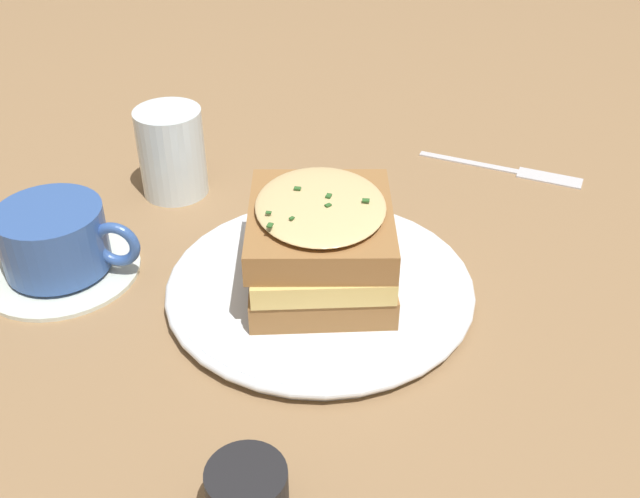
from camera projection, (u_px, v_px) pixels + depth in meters
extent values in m
plane|color=olive|center=(292.00, 306.00, 0.63)|extent=(2.40, 2.40, 0.00)
cylinder|color=white|center=(320.00, 288.00, 0.63)|extent=(0.25, 0.25, 0.01)
torus|color=white|center=(320.00, 285.00, 0.63)|extent=(0.26, 0.26, 0.01)
cube|color=olive|center=(320.00, 269.00, 0.62)|extent=(0.15, 0.14, 0.03)
cube|color=#E0C16B|center=(320.00, 247.00, 0.61)|extent=(0.15, 0.13, 0.02)
cube|color=olive|center=(321.00, 223.00, 0.60)|extent=(0.15, 0.14, 0.03)
ellipsoid|color=#DBBC7F|center=(321.00, 205.00, 0.59)|extent=(0.14, 0.12, 0.01)
cube|color=#2D6028|center=(297.00, 188.00, 0.60)|extent=(0.01, 0.01, 0.00)
cube|color=#2D6028|center=(366.00, 200.00, 0.58)|extent=(0.01, 0.01, 0.00)
cube|color=#2D6028|center=(329.00, 207.00, 0.57)|extent=(0.01, 0.01, 0.00)
cube|color=#2D6028|center=(294.00, 218.00, 0.56)|extent=(0.00, 0.00, 0.00)
cube|color=#2D6028|center=(270.00, 225.00, 0.55)|extent=(0.01, 0.01, 0.00)
cube|color=#2D6028|center=(268.00, 210.00, 0.57)|extent=(0.00, 0.01, 0.00)
cube|color=#2D6028|center=(329.00, 196.00, 0.59)|extent=(0.01, 0.01, 0.00)
cylinder|color=silver|center=(61.00, 268.00, 0.66)|extent=(0.14, 0.14, 0.01)
cylinder|color=#33569E|center=(54.00, 238.00, 0.64)|extent=(0.09, 0.09, 0.06)
cylinder|color=#381E0F|center=(48.00, 217.00, 0.63)|extent=(0.07, 0.07, 0.00)
torus|color=#33569E|center=(116.00, 244.00, 0.64)|extent=(0.02, 0.04, 0.04)
cylinder|color=silver|center=(172.00, 152.00, 0.75)|extent=(0.07, 0.07, 0.09)
cube|color=silver|center=(468.00, 162.00, 0.83)|extent=(0.07, 0.09, 0.00)
cube|color=silver|center=(550.00, 177.00, 0.80)|extent=(0.06, 0.07, 0.00)
cube|color=#333335|center=(560.00, 176.00, 0.80)|extent=(0.03, 0.03, 0.00)
cube|color=#333335|center=(560.00, 178.00, 0.80)|extent=(0.03, 0.03, 0.00)
cube|color=#333335|center=(559.00, 181.00, 0.79)|extent=(0.03, 0.03, 0.00)
cylinder|color=black|center=(248.00, 496.00, 0.45)|extent=(0.05, 0.05, 0.04)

